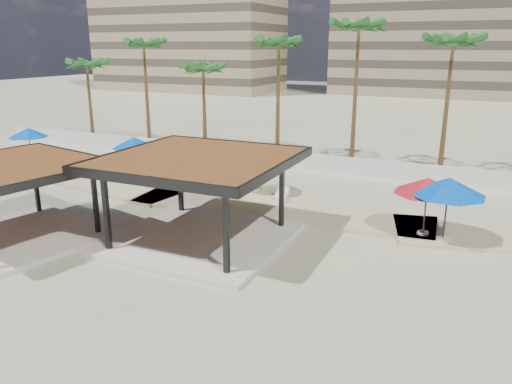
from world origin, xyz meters
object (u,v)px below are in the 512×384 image
pavilion_west (11,195)px  lounger_a (154,183)px  lounger_b (282,195)px  pavilion_central (199,191)px  umbrella_a (28,133)px  umbrella_c (428,186)px

pavilion_west → lounger_a: pavilion_west is taller
lounger_b → pavilion_central: bearing=157.5°
umbrella_a → lounger_a: umbrella_a is taller
umbrella_c → lounger_b: umbrella_c is taller
lounger_a → lounger_b: (8.04, 0.93, 0.01)m
pavilion_west → umbrella_a: 15.94m
umbrella_c → lounger_a: size_ratio=1.93×
pavilion_central → umbrella_a: 20.52m
lounger_a → lounger_b: size_ratio=0.96×
pavilion_west → lounger_b: (8.58, 10.45, -1.74)m
umbrella_a → lounger_b: size_ratio=1.41×
umbrella_a → umbrella_c: 28.17m
lounger_a → lounger_b: 8.10m
umbrella_c → lounger_a: (-15.97, 1.51, -2.10)m
umbrella_a → lounger_b: (20.08, -0.58, -1.97)m
lounger_b → umbrella_c: bearing=-121.2°
pavilion_central → lounger_b: pavilion_central is taller
pavilion_west → pavilion_central: bearing=36.7°
umbrella_a → lounger_b: 20.19m
umbrella_c → lounger_b: size_ratio=1.85×
umbrella_a → lounger_b: umbrella_a is taller
pavilion_west → umbrella_c: pavilion_west is taller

